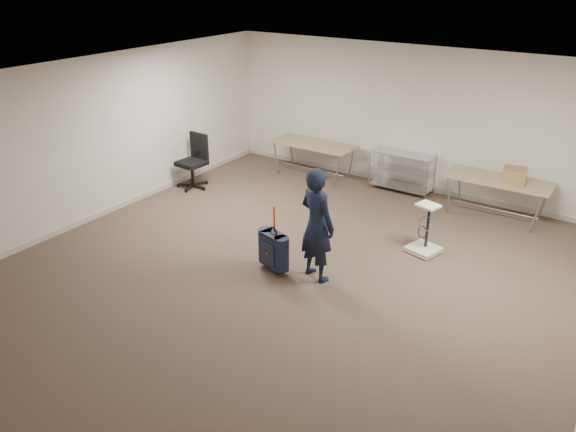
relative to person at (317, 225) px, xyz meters
The scene contains 10 objects.
ground 0.98m from the person, 131.51° to the right, with size 9.00×9.00×0.00m, color #4B382D.
room_shell 1.32m from the person, 108.46° to the left, with size 8.00×9.00×9.00m.
folding_table_left 4.22m from the person, 122.04° to the left, with size 1.80×0.75×0.73m.
folding_table_right 3.90m from the person, 66.34° to the left, with size 1.80×0.75×0.73m.
wire_shelf 3.86m from the person, 95.01° to the left, with size 1.22×0.47×0.80m.
person is the anchor object (origin of this frame).
suitcase 0.81m from the person, 161.48° to the right, with size 0.42×0.31×1.04m.
office_chair 4.31m from the person, 156.44° to the left, with size 0.65×0.65×1.08m.
equipment_cart 1.99m from the person, 57.14° to the left, with size 0.55×0.55×0.82m.
cardboard_box 3.94m from the person, 62.40° to the left, with size 0.38×0.28×0.28m, color olive.
Camera 1 is at (3.94, -5.74, 4.21)m, focal length 35.00 mm.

